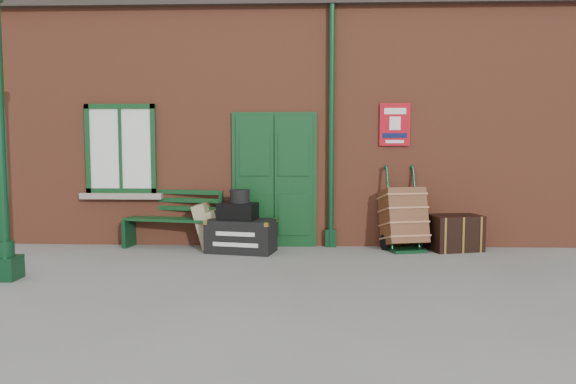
{
  "coord_description": "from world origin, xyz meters",
  "views": [
    {
      "loc": [
        0.31,
        -7.92,
        1.75
      ],
      "look_at": [
        -0.03,
        0.6,
        1.0
      ],
      "focal_mm": 35.0,
      "sensor_mm": 36.0,
      "label": 1
    }
  ],
  "objects_px": {
    "houdini_trunk": "(241,236)",
    "porter_trolley": "(403,218)",
    "bench": "(174,218)",
    "dark_trunk": "(455,233)"
  },
  "relations": [
    {
      "from": "bench",
      "to": "dark_trunk",
      "type": "relative_size",
      "value": 2.08
    },
    {
      "from": "houdini_trunk",
      "to": "porter_trolley",
      "type": "xyz_separation_m",
      "value": [
        2.63,
        0.3,
        0.26
      ]
    },
    {
      "from": "bench",
      "to": "dark_trunk",
      "type": "bearing_deg",
      "value": 9.17
    },
    {
      "from": "bench",
      "to": "houdini_trunk",
      "type": "distance_m",
      "value": 1.25
    },
    {
      "from": "bench",
      "to": "porter_trolley",
      "type": "xyz_separation_m",
      "value": [
        3.79,
        -0.08,
        0.02
      ]
    },
    {
      "from": "houdini_trunk",
      "to": "porter_trolley",
      "type": "distance_m",
      "value": 2.66
    },
    {
      "from": "dark_trunk",
      "to": "porter_trolley",
      "type": "bearing_deg",
      "value": 163.96
    },
    {
      "from": "porter_trolley",
      "to": "houdini_trunk",
      "type": "bearing_deg",
      "value": 173.54
    },
    {
      "from": "bench",
      "to": "houdini_trunk",
      "type": "xyz_separation_m",
      "value": [
        1.17,
        -0.38,
        -0.24
      ]
    },
    {
      "from": "bench",
      "to": "dark_trunk",
      "type": "xyz_separation_m",
      "value": [
        4.63,
        -0.1,
        -0.21
      ]
    }
  ]
}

